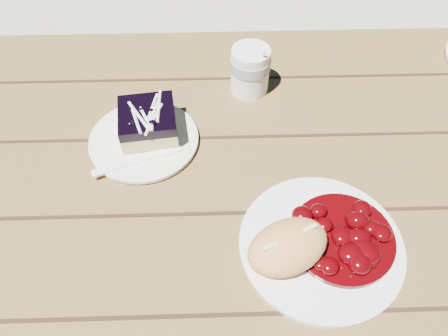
{
  "coord_description": "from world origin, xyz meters",
  "views": [
    {
      "loc": [
        0.04,
        -0.45,
        1.33
      ],
      "look_at": [
        0.05,
        -0.04,
        0.81
      ],
      "focal_mm": 35.0,
      "sensor_mm": 36.0,
      "label": 1
    }
  ],
  "objects_px": {
    "dessert_plate": "(144,141)",
    "blueberry_cake": "(148,122)",
    "bread_roll": "(288,247)",
    "main_plate": "(320,246)",
    "picnic_table": "(196,223)",
    "coffee_cup": "(250,70)"
  },
  "relations": [
    {
      "from": "dessert_plate",
      "to": "blueberry_cake",
      "type": "height_order",
      "value": "blueberry_cake"
    },
    {
      "from": "bread_roll",
      "to": "blueberry_cake",
      "type": "relative_size",
      "value": 1.11
    },
    {
      "from": "blueberry_cake",
      "to": "dessert_plate",
      "type": "bearing_deg",
      "value": -130.91
    },
    {
      "from": "main_plate",
      "to": "blueberry_cake",
      "type": "xyz_separation_m",
      "value": [
        -0.27,
        0.23,
        0.03
      ]
    },
    {
      "from": "picnic_table",
      "to": "bread_roll",
      "type": "xyz_separation_m",
      "value": [
        0.14,
        -0.17,
        0.21
      ]
    },
    {
      "from": "coffee_cup",
      "to": "picnic_table",
      "type": "bearing_deg",
      "value": -117.97
    },
    {
      "from": "main_plate",
      "to": "coffee_cup",
      "type": "bearing_deg",
      "value": 102.99
    },
    {
      "from": "bread_roll",
      "to": "coffee_cup",
      "type": "xyz_separation_m",
      "value": [
        -0.03,
        0.37,
        -0.0
      ]
    },
    {
      "from": "picnic_table",
      "to": "dessert_plate",
      "type": "bearing_deg",
      "value": 139.25
    },
    {
      "from": "bread_roll",
      "to": "blueberry_cake",
      "type": "xyz_separation_m",
      "value": [
        -0.21,
        0.25,
        -0.01
      ]
    },
    {
      "from": "picnic_table",
      "to": "coffee_cup",
      "type": "bearing_deg",
      "value": 62.03
    },
    {
      "from": "main_plate",
      "to": "dessert_plate",
      "type": "relative_size",
      "value": 1.26
    },
    {
      "from": "dessert_plate",
      "to": "picnic_table",
      "type": "bearing_deg",
      "value": -40.75
    },
    {
      "from": "picnic_table",
      "to": "main_plate",
      "type": "relative_size",
      "value": 8.58
    },
    {
      "from": "picnic_table",
      "to": "bread_roll",
      "type": "height_order",
      "value": "bread_roll"
    },
    {
      "from": "blueberry_cake",
      "to": "picnic_table",
      "type": "bearing_deg",
      "value": -56.99
    },
    {
      "from": "bread_roll",
      "to": "dessert_plate",
      "type": "distance_m",
      "value": 0.33
    },
    {
      "from": "picnic_table",
      "to": "blueberry_cake",
      "type": "height_order",
      "value": "blueberry_cake"
    },
    {
      "from": "main_plate",
      "to": "dessert_plate",
      "type": "distance_m",
      "value": 0.35
    },
    {
      "from": "blueberry_cake",
      "to": "coffee_cup",
      "type": "height_order",
      "value": "coffee_cup"
    },
    {
      "from": "dessert_plate",
      "to": "coffee_cup",
      "type": "xyz_separation_m",
      "value": [
        0.19,
        0.14,
        0.04
      ]
    },
    {
      "from": "picnic_table",
      "to": "blueberry_cake",
      "type": "relative_size",
      "value": 18.74
    }
  ]
}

